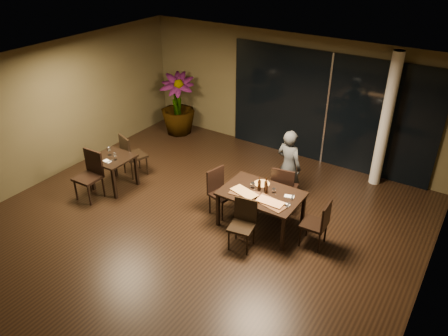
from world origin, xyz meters
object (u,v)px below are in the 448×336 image
chair_main_right (319,222)px  chair_side_far (131,153)px  chair_main_far (284,187)px  chair_main_left (219,189)px  diner (289,166)px  bottle_b (266,187)px  chair_side_near (91,172)px  side_table (113,162)px  bottle_c (266,185)px  main_table (261,196)px  potted_plant (178,104)px  chair_main_near (243,221)px  bottle_a (259,184)px

chair_main_right → chair_side_far: size_ratio=0.92×
chair_main_far → chair_main_left: (-1.05, -0.74, -0.03)m
diner → bottle_b: size_ratio=6.17×
chair_side_near → side_table: bearing=76.1°
chair_main_far → bottle_c: bottle_c is taller
side_table → chair_side_far: 0.60m
chair_main_left → main_table: bearing=-75.0°
chair_side_near → diner: size_ratio=0.67×
chair_main_right → diner: (-1.15, 1.12, 0.27)m
potted_plant → bottle_c: size_ratio=5.89×
chair_main_left → bottle_b: bearing=-73.2°
side_table → chair_main_near: bearing=-2.9°
chair_side_far → main_table: bearing=-162.6°
chair_side_far → chair_main_far: bearing=-151.3°
chair_main_right → bottle_c: size_ratio=3.28×
diner → chair_side_far: bearing=28.2°
chair_side_near → diner: (3.53, 2.18, 0.20)m
chair_main_left → bottle_a: 0.92m
bottle_c → bottle_a: bearing=-165.6°
chair_main_near → bottle_a: bottle_a is taller
side_table → chair_main_left: (2.48, 0.47, -0.09)m
main_table → chair_side_far: 3.45m
chair_main_far → chair_side_near: (-3.65, -1.74, 0.03)m
chair_main_left → chair_main_right: size_ratio=1.02×
chair_main_right → bottle_c: 1.18m
chair_side_far → bottle_c: bottle_c is taller
chair_side_far → bottle_c: bearing=-161.1°
bottle_a → bottle_b: (0.16, -0.02, -0.01)m
side_table → bottle_a: bearing=9.5°
chair_main_right → bottle_c: (-1.12, 0.07, 0.37)m
main_table → side_table: same height
chair_main_near → bottle_c: bottle_c is taller
side_table → chair_main_near: (3.41, -0.17, -0.11)m
side_table → chair_main_right: bearing=6.5°
main_table → chair_main_right: 1.17m
chair_main_near → diner: bearing=80.5°
main_table → chair_main_right: chair_main_right is taller
side_table → chair_main_left: bearing=10.6°
main_table → bottle_b: bearing=23.4°
chair_main_far → side_table: bearing=9.6°
chair_main_left → diner: size_ratio=0.60×
bottle_a → bottle_c: 0.13m
diner → main_table: bearing=100.9°
chair_main_right → chair_main_left: bearing=-91.2°
chair_side_near → diner: diner is taller
chair_main_right → bottle_b: 1.14m
chair_main_left → chair_side_far: 2.53m
main_table → chair_main_left: 0.94m
bottle_a → diner: bearing=85.2°
chair_main_far → potted_plant: 4.57m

